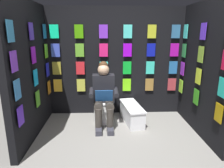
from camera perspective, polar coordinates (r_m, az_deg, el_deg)
name	(u,v)px	position (r m, az deg, el deg)	size (l,w,h in m)	color
ground_plane	(122,163)	(2.90, 2.81, -21.56)	(30.00, 30.00, 0.00)	gray
display_wall_back	(115,62)	(4.18, 0.94, 6.22)	(2.84, 0.14, 2.20)	black
display_wall_left	(204,70)	(3.65, 24.63, 3.66)	(0.14, 1.75, 2.20)	black
display_wall_right	(30,71)	(3.48, -22.27, 3.43)	(0.14, 1.75, 2.20)	black
toilet	(104,104)	(3.98, -2.38, -5.73)	(0.41, 0.56, 0.77)	white
person_reading	(104,94)	(3.68, -2.36, -2.95)	(0.53, 0.69, 1.19)	black
comic_longbox_near	(132,113)	(3.97, 5.62, -8.26)	(0.42, 0.86, 0.34)	silver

